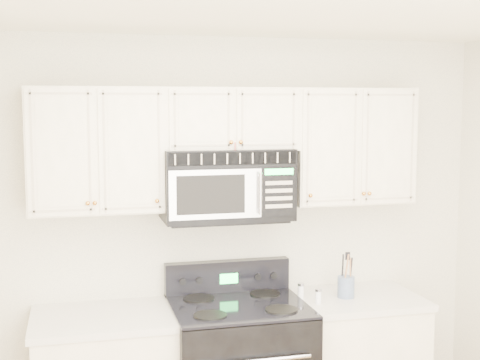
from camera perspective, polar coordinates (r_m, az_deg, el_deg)
name	(u,v)px	position (r m, az deg, el deg)	size (l,w,h in m)	color
room	(318,316)	(2.81, 6.64, -11.49)	(3.51, 3.51, 2.61)	#8E5E35
upper_cabinets	(229,142)	(4.20, -0.96, 3.29)	(2.44, 0.37, 0.75)	white
microwave	(226,184)	(4.18, -1.18, -0.33)	(0.80, 0.45, 0.44)	black
utensil_crock	(346,286)	(4.44, 9.03, -8.93)	(0.11, 0.11, 0.30)	slate
shaker_salt	(301,291)	(4.38, 5.22, -9.38)	(0.04, 0.04, 0.10)	white
shaker_pepper	(318,296)	(4.28, 6.69, -9.82)	(0.04, 0.04, 0.09)	white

